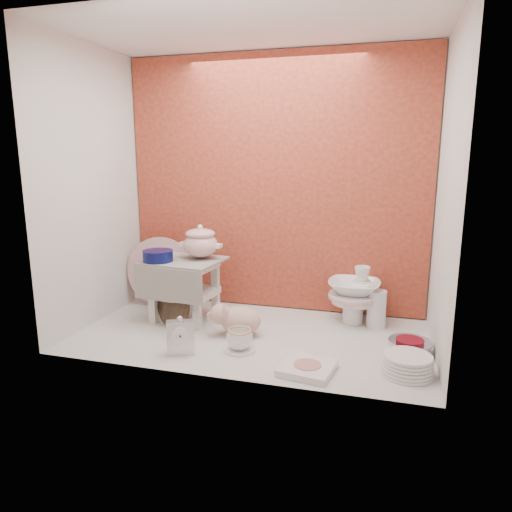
# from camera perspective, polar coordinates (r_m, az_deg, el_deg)

# --- Properties ---
(ground) EXTENTS (1.80, 1.80, 0.00)m
(ground) POSITION_cam_1_polar(r_m,az_deg,el_deg) (2.48, -0.58, -9.62)
(ground) COLOR silver
(ground) RESTS_ON ground
(niche_shell) EXTENTS (1.86, 1.03, 1.53)m
(niche_shell) POSITION_cam_1_polar(r_m,az_deg,el_deg) (2.47, 0.58, 12.44)
(niche_shell) COLOR #B54F2D
(niche_shell) RESTS_ON ground
(step_stool) EXTENTS (0.44, 0.39, 0.35)m
(step_stool) POSITION_cam_1_polar(r_m,az_deg,el_deg) (2.67, -8.73, -4.11)
(step_stool) COLOR silver
(step_stool) RESTS_ON ground
(soup_tureen) EXTENTS (0.30, 0.30, 0.19)m
(soup_tureen) POSITION_cam_1_polar(r_m,az_deg,el_deg) (2.63, -6.81, 1.78)
(soup_tureen) COLOR white
(soup_tureen) RESTS_ON step_stool
(cobalt_bowl) EXTENTS (0.20, 0.20, 0.06)m
(cobalt_bowl) POSITION_cam_1_polar(r_m,az_deg,el_deg) (2.61, -11.91, 0.02)
(cobalt_bowl) COLOR #090E44
(cobalt_bowl) RESTS_ON step_stool
(floral_platter) EXTENTS (0.44, 0.09, 0.43)m
(floral_platter) POSITION_cam_1_polar(r_m,az_deg,el_deg) (2.93, -11.57, -1.93)
(floral_platter) COLOR white
(floral_platter) RESTS_ON ground
(blue_white_vase) EXTENTS (0.24, 0.24, 0.23)m
(blue_white_vase) POSITION_cam_1_polar(r_m,az_deg,el_deg) (2.97, -9.45, -3.66)
(blue_white_vase) COLOR silver
(blue_white_vase) RESTS_ON ground
(lacquer_tray) EXTENTS (0.26, 0.16, 0.25)m
(lacquer_tray) POSITION_cam_1_polar(r_m,az_deg,el_deg) (2.58, -10.11, -5.90)
(lacquer_tray) COLOR black
(lacquer_tray) RESTS_ON ground
(mantel_clock) EXTENTS (0.13, 0.09, 0.19)m
(mantel_clock) POSITION_cam_1_polar(r_m,az_deg,el_deg) (2.24, -9.23, -9.58)
(mantel_clock) COLOR silver
(mantel_clock) RESTS_ON ground
(plush_pig) EXTENTS (0.28, 0.20, 0.17)m
(plush_pig) POSITION_cam_1_polar(r_m,az_deg,el_deg) (2.45, -1.94, -7.82)
(plush_pig) COLOR #CEA091
(plush_pig) RESTS_ON ground
(teacup_saucer) EXTENTS (0.20, 0.20, 0.01)m
(teacup_saucer) POSITION_cam_1_polar(r_m,az_deg,el_deg) (2.29, -2.03, -11.38)
(teacup_saucer) COLOR white
(teacup_saucer) RESTS_ON ground
(gold_rim_teacup) EXTENTS (0.14, 0.14, 0.10)m
(gold_rim_teacup) POSITION_cam_1_polar(r_m,az_deg,el_deg) (2.26, -2.04, -10.12)
(gold_rim_teacup) COLOR white
(gold_rim_teacup) RESTS_ON teacup_saucer
(lattice_dish) EXTENTS (0.25, 0.25, 0.03)m
(lattice_dish) POSITION_cam_1_polar(r_m,az_deg,el_deg) (2.09, 6.29, -13.48)
(lattice_dish) COLOR white
(lattice_dish) RESTS_ON ground
(dinner_plate_stack) EXTENTS (0.24, 0.24, 0.09)m
(dinner_plate_stack) POSITION_cam_1_polar(r_m,az_deg,el_deg) (2.15, 18.03, -12.50)
(dinner_plate_stack) COLOR white
(dinner_plate_stack) RESTS_ON ground
(crystal_bowl) EXTENTS (0.27, 0.27, 0.06)m
(crystal_bowl) POSITION_cam_1_polar(r_m,az_deg,el_deg) (2.36, 18.26, -10.51)
(crystal_bowl) COLOR silver
(crystal_bowl) RESTS_ON ground
(clear_glass_vase) EXTENTS (0.12, 0.12, 0.21)m
(clear_glass_vase) POSITION_cam_1_polar(r_m,az_deg,el_deg) (2.63, 14.52, -6.29)
(clear_glass_vase) COLOR silver
(clear_glass_vase) RESTS_ON ground
(porcelain_tower) EXTENTS (0.33, 0.33, 0.33)m
(porcelain_tower) POSITION_cam_1_polar(r_m,az_deg,el_deg) (2.66, 11.88, -4.59)
(porcelain_tower) COLOR white
(porcelain_tower) RESTS_ON ground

